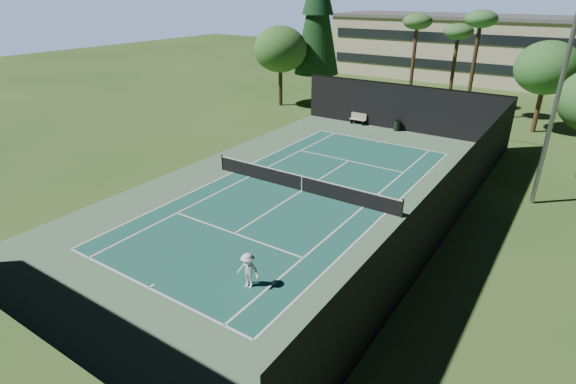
# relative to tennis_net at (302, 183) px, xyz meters

# --- Properties ---
(ground) EXTENTS (160.00, 160.00, 0.00)m
(ground) POSITION_rel_tennis_net_xyz_m (0.00, 0.00, -0.56)
(ground) COLOR #345520
(ground) RESTS_ON ground
(apron_slab) EXTENTS (18.00, 32.00, 0.01)m
(apron_slab) POSITION_rel_tennis_net_xyz_m (0.00, 0.00, -0.55)
(apron_slab) COLOR #517453
(apron_slab) RESTS_ON ground
(court_surface) EXTENTS (10.97, 23.77, 0.01)m
(court_surface) POSITION_rel_tennis_net_xyz_m (0.00, 0.00, -0.55)
(court_surface) COLOR #1C594D
(court_surface) RESTS_ON ground
(court_lines) EXTENTS (11.07, 23.87, 0.01)m
(court_lines) POSITION_rel_tennis_net_xyz_m (0.00, 0.00, -0.54)
(court_lines) COLOR white
(court_lines) RESTS_ON ground
(tennis_net) EXTENTS (12.90, 0.10, 1.10)m
(tennis_net) POSITION_rel_tennis_net_xyz_m (0.00, 0.00, 0.00)
(tennis_net) COLOR black
(tennis_net) RESTS_ON ground
(fence) EXTENTS (18.04, 32.05, 4.03)m
(fence) POSITION_rel_tennis_net_xyz_m (0.00, 0.06, 1.45)
(fence) COLOR black
(fence) RESTS_ON ground
(player) EXTENTS (1.11, 0.74, 1.60)m
(player) POSITION_rel_tennis_net_xyz_m (3.39, -9.51, 0.24)
(player) COLOR white
(player) RESTS_ON ground
(tennis_ball_a) EXTENTS (0.07, 0.07, 0.07)m
(tennis_ball_a) POSITION_rel_tennis_net_xyz_m (-2.37, -11.67, -0.52)
(tennis_ball_a) COLOR gold
(tennis_ball_a) RESTS_ON ground
(tennis_ball_b) EXTENTS (0.06, 0.06, 0.06)m
(tennis_ball_b) POSITION_rel_tennis_net_xyz_m (-2.72, 3.55, -0.53)
(tennis_ball_b) COLOR #D0EE36
(tennis_ball_b) RESTS_ON ground
(tennis_ball_c) EXTENTS (0.06, 0.06, 0.06)m
(tennis_ball_c) POSITION_rel_tennis_net_xyz_m (-0.66, 1.57, -0.53)
(tennis_ball_c) COLOR #DCF136
(tennis_ball_c) RESTS_ON ground
(tennis_ball_d) EXTENTS (0.06, 0.06, 0.06)m
(tennis_ball_d) POSITION_rel_tennis_net_xyz_m (-6.76, 3.43, -0.53)
(tennis_ball_d) COLOR #CAE834
(tennis_ball_d) RESTS_ON ground
(park_bench) EXTENTS (1.50, 0.45, 1.02)m
(park_bench) POSITION_rel_tennis_net_xyz_m (-3.78, 15.76, -0.01)
(park_bench) COLOR beige
(park_bench) RESTS_ON ground
(trash_bin) EXTENTS (0.56, 0.56, 0.95)m
(trash_bin) POSITION_rel_tennis_net_xyz_m (-0.00, 15.65, -0.08)
(trash_bin) COLOR black
(trash_bin) RESTS_ON ground
(pine_tree) EXTENTS (4.80, 4.80, 15.00)m
(pine_tree) POSITION_rel_tennis_net_xyz_m (-12.00, 22.00, 9.00)
(pine_tree) COLOR #462D1E
(pine_tree) RESTS_ON ground
(palm_a) EXTENTS (2.80, 2.80, 9.32)m
(palm_a) POSITION_rel_tennis_net_xyz_m (-2.00, 24.00, 7.63)
(palm_a) COLOR #4E3321
(palm_a) RESTS_ON ground
(palm_b) EXTENTS (2.80, 2.80, 8.42)m
(palm_b) POSITION_rel_tennis_net_xyz_m (1.50, 26.00, 6.80)
(palm_b) COLOR #44301D
(palm_b) RESTS_ON ground
(palm_c) EXTENTS (2.80, 2.80, 9.77)m
(palm_c) POSITION_rel_tennis_net_xyz_m (4.00, 23.00, 8.05)
(palm_c) COLOR #3F2C1B
(palm_c) RESTS_ON ground
(decid_tree_a) EXTENTS (5.12, 5.12, 7.62)m
(decid_tree_a) POSITION_rel_tennis_net_xyz_m (10.00, 22.00, 4.86)
(decid_tree_a) COLOR #4C3520
(decid_tree_a) RESTS_ON ground
(decid_tree_c) EXTENTS (5.44, 5.44, 8.09)m
(decid_tree_c) POSITION_rel_tennis_net_xyz_m (-14.00, 18.00, 5.21)
(decid_tree_c) COLOR #402C1B
(decid_tree_c) RESTS_ON ground
(campus_building) EXTENTS (40.50, 12.50, 8.30)m
(campus_building) POSITION_rel_tennis_net_xyz_m (0.00, 45.98, 3.65)
(campus_building) COLOR beige
(campus_building) RESTS_ON ground
(light_pole) EXTENTS (0.90, 0.25, 12.22)m
(light_pole) POSITION_rel_tennis_net_xyz_m (12.00, 6.00, 5.90)
(light_pole) COLOR gray
(light_pole) RESTS_ON ground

